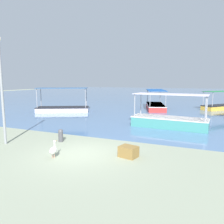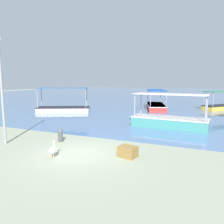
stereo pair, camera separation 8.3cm
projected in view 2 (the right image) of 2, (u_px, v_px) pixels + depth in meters
ground at (80, 154)px, 10.70m from camera, size 120.00×120.00×0.00m
harbor_water at (182, 95)px, 54.34m from camera, size 110.00×90.00×0.00m
fishing_boat_near_right at (156, 105)px, 27.00m from camera, size 3.68×6.48×2.38m
fishing_boat_near_left at (220, 106)px, 26.54m from camera, size 4.31×4.56×2.26m
fishing_boat_far_right at (169, 120)px, 16.46m from camera, size 5.69×2.14×2.56m
fishing_boat_far_left at (63, 107)px, 24.86m from camera, size 6.09×4.37×2.72m
pelican at (53, 150)px, 10.09m from camera, size 0.40×0.80×0.80m
lamp_post at (1, 85)px, 11.93m from camera, size 0.28×0.28×5.88m
mooring_bollard at (60, 135)px, 12.74m from camera, size 0.29×0.29×0.76m
cargo_crate at (128, 152)px, 10.22m from camera, size 0.94×0.81×0.51m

